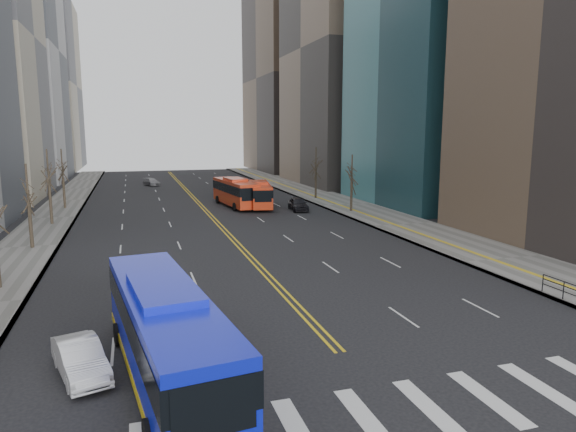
# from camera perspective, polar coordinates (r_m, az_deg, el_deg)

# --- Properties ---
(ground) EXTENTS (220.00, 220.00, 0.00)m
(ground) POSITION_cam_1_polar(r_m,az_deg,el_deg) (18.74, 12.18, -20.68)
(ground) COLOR black
(sidewalk_right) EXTENTS (7.00, 130.00, 0.15)m
(sidewalk_right) POSITION_cam_1_polar(r_m,az_deg,el_deg) (65.04, 6.44, 1.25)
(sidewalk_right) COLOR slate
(sidewalk_right) RESTS_ON ground
(sidewalk_left) EXTENTS (5.00, 130.00, 0.15)m
(sidewalk_left) POSITION_cam_1_polar(r_m,az_deg,el_deg) (60.35, -24.71, -0.21)
(sidewalk_left) COLOR slate
(sidewalk_left) RESTS_ON ground
(crosswalk) EXTENTS (26.70, 4.00, 0.01)m
(crosswalk) POSITION_cam_1_polar(r_m,az_deg,el_deg) (18.74, 12.18, -20.67)
(crosswalk) COLOR silver
(crosswalk) RESTS_ON ground
(centerline) EXTENTS (0.55, 100.00, 0.01)m
(centerline) POSITION_cam_1_polar(r_m,az_deg,el_deg) (70.15, -10.16, 1.71)
(centerline) COLOR gold
(centerline) RESTS_ON ground
(office_towers) EXTENTS (83.00, 134.00, 58.00)m
(office_towers) POSITION_cam_1_polar(r_m,az_deg,el_deg) (84.23, -11.75, 19.29)
(office_towers) COLOR gray
(office_towers) RESTS_ON ground
(street_trees) EXTENTS (35.20, 47.20, 7.60)m
(street_trees) POSITION_cam_1_polar(r_m,az_deg,el_deg) (48.81, -15.80, 3.88)
(street_trees) COLOR #33281F
(street_trees) RESTS_ON ground
(blue_bus) EXTENTS (4.36, 13.20, 3.75)m
(blue_bus) POSITION_cam_1_polar(r_m,az_deg,el_deg) (20.11, -13.42, -12.33)
(blue_bus) COLOR #0D19C4
(blue_bus) RESTS_ON ground
(red_bus_near) EXTENTS (3.98, 10.29, 3.21)m
(red_bus_near) POSITION_cam_1_polar(r_m,az_deg,el_deg) (63.20, -3.14, 2.63)
(red_bus_near) COLOR red
(red_bus_near) RESTS_ON ground
(red_bus_far) EXTENTS (3.90, 11.41, 3.55)m
(red_bus_far) POSITION_cam_1_polar(r_m,az_deg,el_deg) (63.79, -5.86, 2.82)
(red_bus_far) COLOR red
(red_bus_far) RESTS_ON ground
(car_white) EXTENTS (2.62, 4.48, 1.40)m
(car_white) POSITION_cam_1_polar(r_m,az_deg,el_deg) (21.95, -22.09, -14.47)
(car_white) COLOR silver
(car_white) RESTS_ON ground
(car_dark_mid) EXTENTS (2.27, 4.74, 1.56)m
(car_dark_mid) POSITION_cam_1_polar(r_m,az_deg,el_deg) (60.47, 1.12, 1.36)
(car_dark_mid) COLOR black
(car_dark_mid) RESTS_ON ground
(car_silver) EXTENTS (3.08, 4.62, 1.24)m
(car_silver) POSITION_cam_1_polar(r_m,az_deg,el_deg) (90.67, -14.90, 3.67)
(car_silver) COLOR gray
(car_silver) RESTS_ON ground
(car_dark_far) EXTENTS (3.43, 4.50, 1.14)m
(car_dark_far) POSITION_cam_1_polar(r_m,az_deg,el_deg) (87.44, -5.34, 3.71)
(car_dark_far) COLOR black
(car_dark_far) RESTS_ON ground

